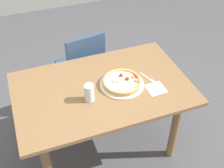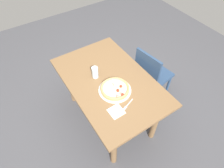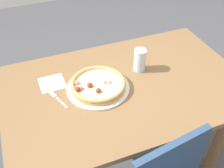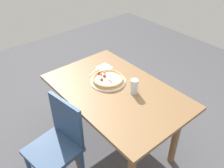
# 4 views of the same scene
# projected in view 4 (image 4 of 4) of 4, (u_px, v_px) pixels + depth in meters

# --- Properties ---
(ground_plane) EXTENTS (6.00, 6.00, 0.00)m
(ground_plane) POSITION_uv_depth(u_px,v_px,m) (115.00, 143.00, 2.70)
(ground_plane) COLOR #4C4C51
(dining_table) EXTENTS (1.37, 0.87, 0.74)m
(dining_table) POSITION_uv_depth(u_px,v_px,m) (116.00, 100.00, 2.33)
(dining_table) COLOR olive
(dining_table) RESTS_ON ground
(chair_near) EXTENTS (0.45, 0.45, 0.88)m
(chair_near) POSITION_uv_depth(u_px,v_px,m) (58.00, 143.00, 2.08)
(chair_near) COLOR navy
(chair_near) RESTS_ON ground
(plate) EXTENTS (0.35, 0.35, 0.01)m
(plate) POSITION_uv_depth(u_px,v_px,m) (108.00, 81.00, 2.37)
(plate) COLOR silver
(plate) RESTS_ON dining_table
(pizza) EXTENTS (0.30, 0.30, 0.05)m
(pizza) POSITION_uv_depth(u_px,v_px,m) (108.00, 79.00, 2.36)
(pizza) COLOR tan
(pizza) RESTS_ON plate
(fork) EXTENTS (0.07, 0.16, 0.00)m
(fork) POSITION_uv_depth(u_px,v_px,m) (94.00, 72.00, 2.51)
(fork) COLOR silver
(fork) RESTS_ON dining_table
(drinking_glass) EXTENTS (0.07, 0.07, 0.14)m
(drinking_glass) POSITION_uv_depth(u_px,v_px,m) (134.00, 86.00, 2.19)
(drinking_glass) COLOR silver
(drinking_glass) RESTS_ON dining_table
(napkin) EXTENTS (0.14, 0.14, 0.00)m
(napkin) POSITION_uv_depth(u_px,v_px,m) (104.00, 67.00, 2.58)
(napkin) COLOR white
(napkin) RESTS_ON dining_table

